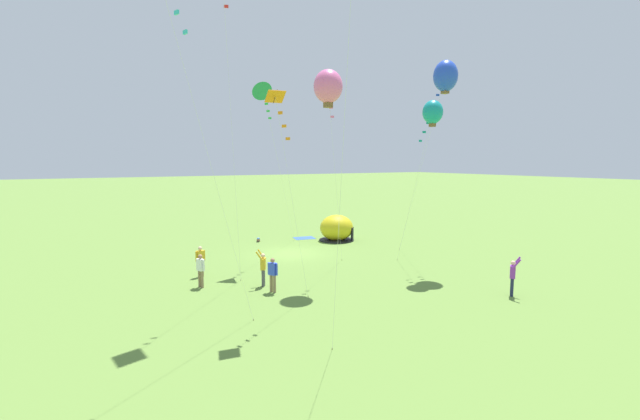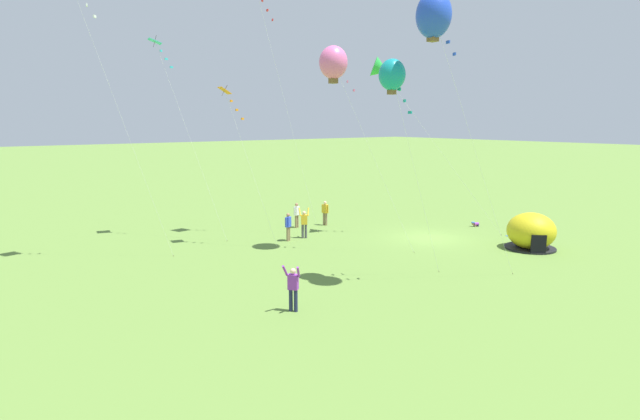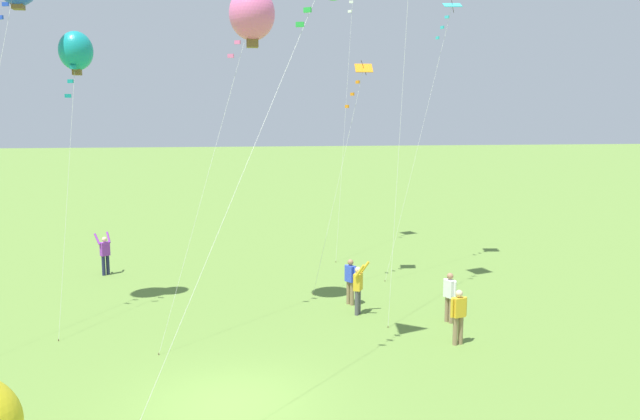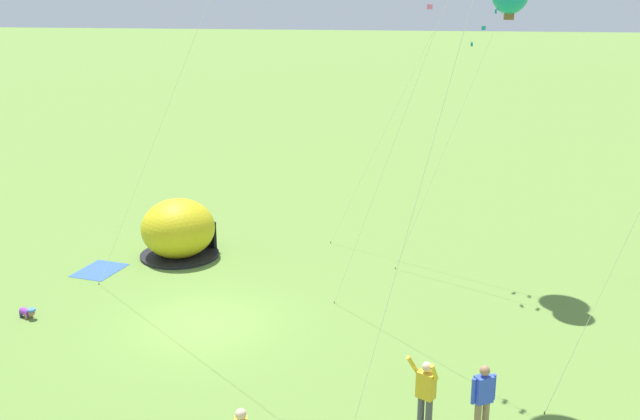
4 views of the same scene
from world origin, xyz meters
TOP-DOWN VIEW (x-y plane):
  - ground_plane at (0.00, 0.00)m, footprint 300.00×300.00m
  - popup_tent at (-5.33, -2.53)m, footprint 2.81×2.81m
  - picnic_blanket at (-3.53, -4.77)m, footprint 1.92×1.61m
  - toddler_crawling at (0.37, -5.23)m, footprint 0.38×0.55m
  - person_with_toddler at (4.65, 7.51)m, footprint 0.40×0.52m
  - person_arms_raised at (-5.09, 13.71)m, footprint 0.72×0.68m
  - person_strolling at (7.51, 4.92)m, footprint 0.37×0.55m
  - person_flying_kite at (4.67, 6.30)m, footprint 0.66×0.72m
  - person_near_tent at (7.00, 2.86)m, footprint 0.57×0.33m
  - kite_blue at (-6.36, 7.73)m, footprint 1.85×5.80m
  - kite_teal at (-4.79, 8.39)m, footprint 1.14×3.76m
  - kite_pink at (1.12, 6.86)m, footprint 3.86×4.13m
  - kite_cyan at (10.26, 12.90)m, footprint 4.10×2.96m
  - kite_orange at (5.70, 10.71)m, footprint 2.81×2.22m
  - kite_green at (2.64, 1.92)m, footprint 5.89×7.10m

SIDE VIEW (x-z plane):
  - ground_plane at x=0.00m, z-range 0.00..0.00m
  - picnic_blanket at x=-3.53m, z-range 0.00..0.01m
  - toddler_crawling at x=0.37m, z-range 0.02..0.34m
  - person_with_toddler at x=4.65m, z-range 0.10..1.82m
  - person_strolling at x=7.51m, z-range 0.10..1.82m
  - person_near_tent at x=7.00m, z-range 0.10..1.82m
  - popup_tent at x=-5.33m, z-range -0.05..2.05m
  - person_arms_raised at x=-5.09m, z-range 0.05..1.94m
  - person_flying_kite at x=4.67m, z-range 0.05..1.94m
  - kite_orange at x=5.70m, z-range 3.86..13.08m
  - kite_teal at x=-4.79m, z-range 4.23..14.05m
  - kite_pink at x=1.12m, z-range 4.70..15.85m
  - kite_green at x=2.64m, z-range 4.81..15.92m
  - kite_blue at x=-6.36m, z-range 5.22..17.50m
  - kite_cyan at x=10.26m, z-range 5.30..17.57m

